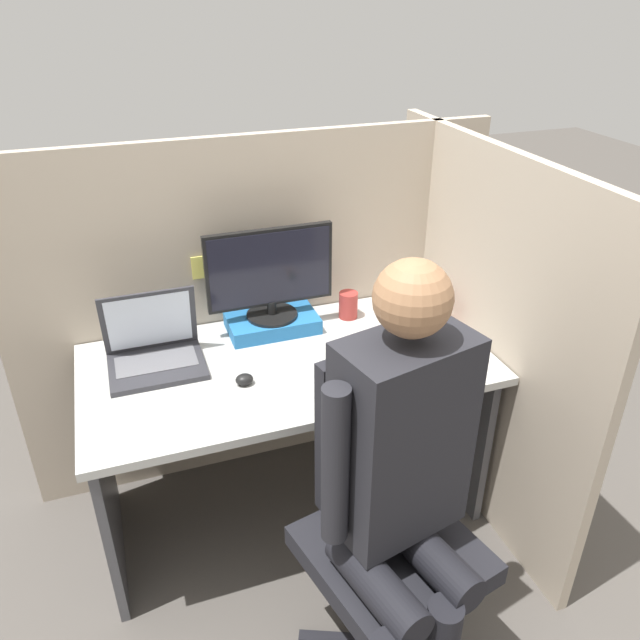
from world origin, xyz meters
TOP-DOWN VIEW (x-y plane):
  - ground_plane at (0.00, 0.00)m, footprint 12.00×12.00m
  - cubicle_panel_back at (-0.00, 0.75)m, footprint 1.93×0.05m
  - cubicle_panel_right at (0.74, 0.29)m, footprint 0.04×1.37m
  - desk at (0.00, 0.36)m, footprint 1.43×0.72m
  - paper_box at (0.01, 0.60)m, footprint 0.34×0.20m
  - monitor at (0.01, 0.60)m, footprint 0.48×0.19m
  - laptop at (-0.44, 0.49)m, footprint 0.32×0.25m
  - mouse at (-0.18, 0.27)m, footprint 0.06×0.05m
  - stapler at (0.63, 0.44)m, footprint 0.04×0.12m
  - carrot_toy at (0.22, 0.12)m, footprint 0.04×0.12m
  - office_chair at (0.13, -0.22)m, footprint 0.55×0.60m
  - person at (0.10, -0.37)m, footprint 0.47×0.49m
  - coffee_mug at (0.32, 0.59)m, footprint 0.07×0.07m

SIDE VIEW (x-z plane):
  - ground_plane at x=0.00m, z-range 0.00..0.00m
  - office_chair at x=0.13m, z-range 0.02..1.01m
  - desk at x=0.00m, z-range 0.18..0.90m
  - cubicle_panel_right at x=0.74m, z-range 0.00..1.43m
  - cubicle_panel_back at x=0.00m, z-range 0.00..1.43m
  - mouse at x=-0.18m, z-range 0.72..0.75m
  - carrot_toy at x=0.22m, z-range 0.72..0.76m
  - stapler at x=0.63m, z-range 0.72..0.77m
  - paper_box at x=0.01m, z-range 0.72..0.77m
  - laptop at x=-0.44m, z-range 0.63..0.90m
  - coffee_mug at x=0.32m, z-range 0.72..0.82m
  - person at x=0.10m, z-range 0.10..1.47m
  - monitor at x=0.01m, z-range 0.78..1.13m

